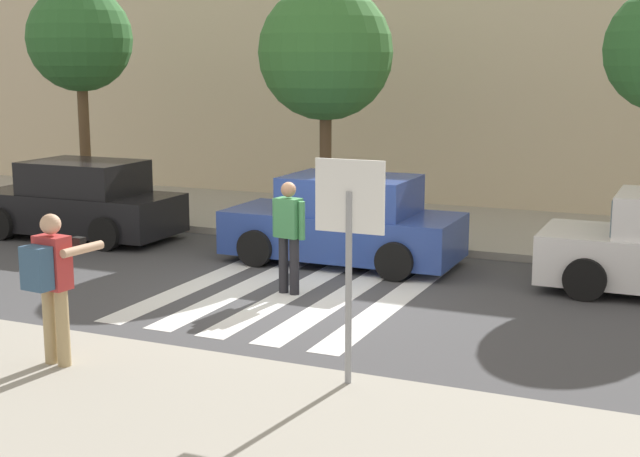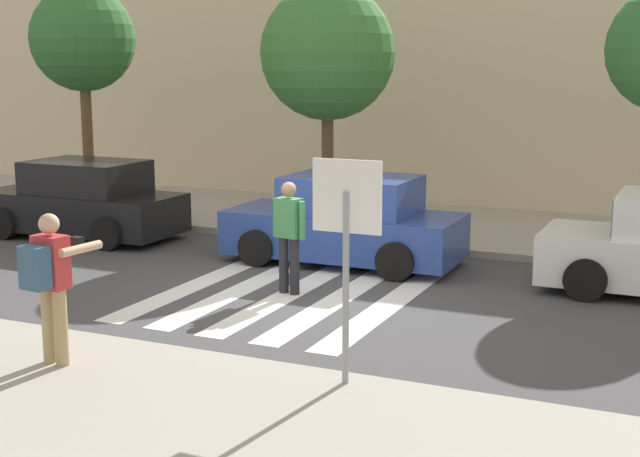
{
  "view_description": "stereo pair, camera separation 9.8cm",
  "coord_description": "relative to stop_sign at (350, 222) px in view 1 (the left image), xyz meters",
  "views": [
    {
      "loc": [
        5.75,
        -11.88,
        3.52
      ],
      "look_at": [
        0.6,
        -0.2,
        1.1
      ],
      "focal_mm": 50.0,
      "sensor_mm": 36.0,
      "label": 1
    },
    {
      "loc": [
        5.84,
        -11.84,
        3.52
      ],
      "look_at": [
        0.6,
        -0.2,
        1.1
      ],
      "focal_mm": 50.0,
      "sensor_mm": 36.0,
      "label": 2
    }
  ],
  "objects": [
    {
      "name": "parked_car_blue",
      "position": [
        -2.42,
        5.8,
        -1.15
      ],
      "size": [
        4.1,
        1.92,
        1.55
      ],
      "color": "#284293",
      "rests_on": "ground"
    },
    {
      "name": "crosswalk_stripe_2",
      "position": [
        -2.39,
        3.7,
        -1.87
      ],
      "size": [
        0.44,
        5.2,
        0.01
      ],
      "primitive_type": "cube",
      "color": "silver",
      "rests_on": "ground"
    },
    {
      "name": "ground_plane",
      "position": [
        -2.39,
        3.5,
        -1.87
      ],
      "size": [
        120.0,
        120.0,
        0.0
      ],
      "primitive_type": "plane",
      "color": "#424244"
    },
    {
      "name": "stop_sign",
      "position": [
        0.0,
        0.0,
        0.0
      ],
      "size": [
        0.76,
        0.08,
        2.39
      ],
      "color": "gray",
      "rests_on": "sidewalk_near"
    },
    {
      "name": "parked_car_black",
      "position": [
        -8.14,
        5.8,
        -1.15
      ],
      "size": [
        4.1,
        1.92,
        1.55
      ],
      "color": "black",
      "rests_on": "ground"
    },
    {
      "name": "crosswalk_stripe_1",
      "position": [
        -3.19,
        3.7,
        -1.87
      ],
      "size": [
        0.44,
        5.2,
        0.01
      ],
      "primitive_type": "cube",
      "color": "silver",
      "rests_on": "ground"
    },
    {
      "name": "photographer_with_backpack",
      "position": [
        -3.22,
        -0.81,
        -0.71
      ],
      "size": [
        0.64,
        0.89,
        1.72
      ],
      "color": "tan",
      "rests_on": "sidewalk_near"
    },
    {
      "name": "street_tree_center",
      "position": [
        -3.74,
        8.01,
        1.77
      ],
      "size": [
        2.67,
        2.67,
        4.86
      ],
      "color": "brown",
      "rests_on": "sidewalk_far"
    },
    {
      "name": "pedestrian_crossing",
      "position": [
        -2.4,
        3.52,
        -0.9
      ],
      "size": [
        0.57,
        0.3,
        1.72
      ],
      "color": "#232328",
      "rests_on": "ground"
    },
    {
      "name": "building_facade_far",
      "position": [
        -2.39,
        13.9,
        1.21
      ],
      "size": [
        56.0,
        4.0,
        6.17
      ],
      "primitive_type": "cube",
      "color": "beige",
      "rests_on": "ground"
    },
    {
      "name": "crosswalk_stripe_0",
      "position": [
        -3.99,
        3.7,
        -1.87
      ],
      "size": [
        0.44,
        5.2,
        0.01
      ],
      "primitive_type": "cube",
      "color": "silver",
      "rests_on": "ground"
    },
    {
      "name": "street_tree_west",
      "position": [
        -9.52,
        7.76,
        2.07
      ],
      "size": [
        2.31,
        2.31,
        4.99
      ],
      "color": "brown",
      "rests_on": "sidewalk_far"
    },
    {
      "name": "crosswalk_stripe_4",
      "position": [
        -0.79,
        3.7,
        -1.87
      ],
      "size": [
        0.44,
        5.2,
        0.01
      ],
      "primitive_type": "cube",
      "color": "silver",
      "rests_on": "ground"
    },
    {
      "name": "crosswalk_stripe_3",
      "position": [
        -1.59,
        3.7,
        -1.87
      ],
      "size": [
        0.44,
        5.2,
        0.01
      ],
      "primitive_type": "cube",
      "color": "silver",
      "rests_on": "ground"
    },
    {
      "name": "sidewalk_far",
      "position": [
        -2.39,
        9.5,
        -1.8
      ],
      "size": [
        60.0,
        4.8,
        0.14
      ],
      "primitive_type": "cube",
      "color": "#9E998C",
      "rests_on": "ground"
    }
  ]
}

